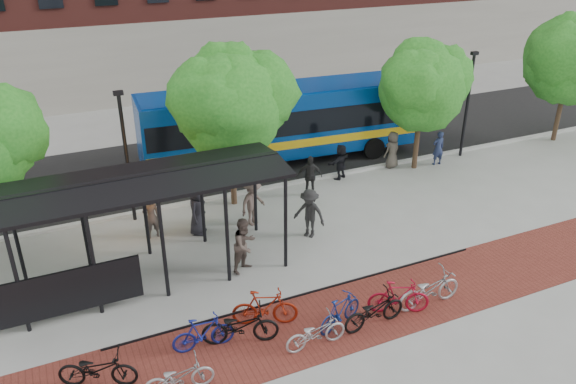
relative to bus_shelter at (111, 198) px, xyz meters
name	(u,v)px	position (x,y,z in m)	size (l,w,h in m)	color
ground	(337,224)	(8.13, 0.48, -3.00)	(160.00, 160.00, 0.00)	#9E9E99
asphalt_street	(259,153)	(8.13, 8.48, -2.99)	(160.00, 8.00, 0.01)	black
curb	(293,183)	(8.13, 4.48, -2.94)	(160.00, 0.25, 0.12)	#B7B7B2
brick_strip	(360,311)	(6.13, -4.52, -3.00)	(24.00, 3.00, 0.01)	maroon
bike_rack_rail	(307,305)	(4.83, -3.62, -3.00)	(12.00, 0.05, 0.95)	black
bus_shelter	(111,198)	(0.00, 0.00, 0.00)	(10.60, 3.07, 3.60)	black
tree_b	(231,98)	(5.23, 3.83, 1.46)	(5.15, 4.20, 6.47)	#382619
tree_c	(424,83)	(14.22, 3.83, 1.06)	(4.66, 3.80, 5.92)	#382619
tree_d	(572,55)	(23.23, 3.83, 1.47)	(5.39, 4.40, 6.55)	#382619
lamp_post_left	(126,154)	(1.13, 4.08, -0.25)	(0.35, 0.20, 5.12)	black
lamp_post_right	(468,102)	(17.13, 4.08, -0.25)	(0.35, 0.20, 5.12)	black
bus	(281,119)	(8.86, 7.32, -0.94)	(13.47, 3.94, 3.59)	#083C96
bike_0	(97,369)	(-1.33, -4.36, -2.48)	(0.69, 1.97, 1.04)	black
bike_2	(179,377)	(0.45, -5.39, -2.54)	(0.61, 1.75, 0.92)	gray
bike_3	(203,333)	(1.44, -4.15, -2.48)	(0.48, 1.71, 1.03)	navy
bike_4	(240,326)	(2.43, -4.33, -2.44)	(0.74, 2.11, 1.11)	black
bike_5	(265,308)	(3.34, -3.89, -2.43)	(0.54, 1.90, 1.14)	maroon
bike_6	(316,332)	(4.23, -5.34, -2.53)	(0.62, 1.79, 0.94)	#9F9FA2
bike_7	(340,312)	(5.25, -4.87, -2.49)	(0.48, 1.70, 1.02)	navy
bike_8	(374,311)	(6.14, -5.25, -2.47)	(0.70, 2.00, 1.05)	black
bike_9	(399,297)	(7.12, -5.03, -2.45)	(0.51, 1.82, 1.09)	maroon
bike_10	(429,289)	(8.16, -5.11, -2.43)	(0.75, 2.16, 1.14)	#98989A
pedestrian_0	(197,210)	(3.10, 2.03, -2.03)	(0.94, 0.61, 1.93)	black
pedestrian_1	(151,217)	(1.49, 2.41, -2.16)	(0.61, 0.40, 1.68)	#443B37
pedestrian_3	(253,202)	(5.21, 1.81, -2.08)	(1.19, 0.69, 1.84)	brown
pedestrian_4	(310,176)	(8.29, 3.16, -2.11)	(1.05, 0.44, 1.79)	#252525
pedestrian_5	(341,162)	(10.34, 4.16, -2.19)	(1.50, 0.48, 1.61)	black
pedestrian_6	(392,150)	(13.17, 4.28, -2.12)	(0.86, 0.56, 1.75)	#48423A
pedestrian_7	(438,148)	(15.34, 3.66, -2.17)	(0.61, 0.40, 1.66)	navy
pedestrian_8	(245,245)	(3.82, -1.02, -2.04)	(0.93, 0.72, 1.91)	#4F413A
pedestrian_9	(309,213)	(6.74, 0.09, -2.06)	(1.22, 0.70, 1.89)	black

